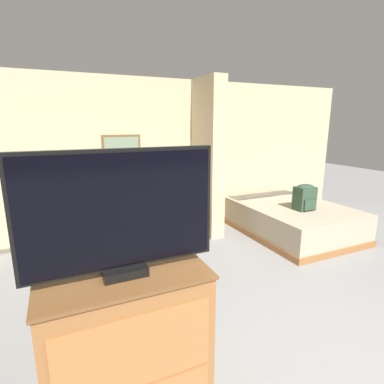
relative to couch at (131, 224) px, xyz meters
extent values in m
cube|color=#CCB78E|center=(0.80, 0.48, 0.98)|extent=(7.53, 0.12, 2.60)
cube|color=#70644E|center=(0.80, 0.41, -0.29)|extent=(7.53, 0.02, 0.06)
cube|color=brown|center=(0.00, 0.40, 1.15)|extent=(0.61, 0.02, 0.46)
cube|color=gray|center=(0.00, 0.39, 1.15)|extent=(0.54, 0.01, 0.39)
cube|color=#CCB78E|center=(1.36, 0.02, 0.98)|extent=(0.24, 0.81, 2.60)
cube|color=gray|center=(0.00, -0.04, -0.11)|extent=(1.43, 0.84, 0.41)
cube|color=gray|center=(0.00, 0.28, 0.33)|extent=(1.43, 0.20, 0.47)
cube|color=gray|center=(-0.83, -0.04, -0.11)|extent=(0.24, 0.84, 0.41)
cylinder|color=gray|center=(-0.83, -0.04, 0.15)|extent=(0.26, 0.84, 0.26)
cube|color=gray|center=(0.83, -0.04, -0.11)|extent=(0.24, 0.84, 0.41)
cylinder|color=gray|center=(0.83, -0.04, 0.15)|extent=(0.26, 0.84, 0.26)
cube|color=#A49F94|center=(-0.36, -0.09, 0.14)|extent=(0.69, 0.60, 0.10)
cube|color=#A49F94|center=(0.36, -0.09, 0.14)|extent=(0.69, 0.60, 0.10)
cube|color=#996033|center=(0.07, -1.01, 0.10)|extent=(0.75, 0.56, 0.04)
cylinder|color=#996033|center=(-0.26, -1.25, -0.12)|extent=(0.04, 0.04, 0.40)
cylinder|color=#996033|center=(0.41, -1.25, -0.12)|extent=(0.04, 0.04, 0.40)
cylinder|color=#996033|center=(-0.26, -0.77, -0.12)|extent=(0.04, 0.04, 0.40)
cylinder|color=#996033|center=(0.41, -0.77, -0.12)|extent=(0.04, 0.04, 0.40)
cube|color=#996033|center=(-1.09, 0.02, 0.25)|extent=(0.42, 0.42, 0.04)
cylinder|color=#996033|center=(-1.27, -0.16, -0.04)|extent=(0.04, 0.04, 0.54)
cylinder|color=#996033|center=(-0.91, -0.16, -0.04)|extent=(0.04, 0.04, 0.54)
cylinder|color=#996033|center=(-1.27, 0.20, -0.04)|extent=(0.04, 0.04, 0.54)
cylinder|color=#996033|center=(-0.91, 0.20, -0.04)|extent=(0.04, 0.04, 0.54)
cylinder|color=tan|center=(-1.09, 0.02, 0.34)|extent=(0.13, 0.13, 0.15)
cylinder|color=tan|center=(-1.09, 0.02, 0.44)|extent=(0.02, 0.02, 0.05)
cone|color=white|center=(-1.09, 0.02, 0.56)|extent=(0.36, 0.36, 0.19)
cube|color=#996033|center=(-0.68, -2.93, 0.20)|extent=(0.92, 0.45, 1.03)
cube|color=brown|center=(-0.68, -2.93, 0.73)|extent=(0.94, 0.47, 0.02)
cube|color=#AB6C39|center=(-0.68, -3.16, 0.41)|extent=(0.82, 0.01, 0.41)
cube|color=black|center=(-0.68, -2.93, 0.76)|extent=(0.24, 0.16, 0.05)
cube|color=black|center=(-0.68, -2.93, 1.11)|extent=(1.04, 0.04, 0.65)
cube|color=black|center=(-0.68, -2.96, 1.11)|extent=(1.00, 0.01, 0.61)
cube|color=#996033|center=(2.65, -0.68, -0.27)|extent=(1.57, 2.07, 0.10)
cube|color=tan|center=(2.65, -0.68, -0.01)|extent=(1.53, 2.03, 0.41)
cube|color=white|center=(2.65, 0.12, 0.14)|extent=(1.41, 0.36, 0.10)
cube|color=#2D4733|center=(2.61, -0.98, 0.38)|extent=(0.31, 0.22, 0.38)
cube|color=#2D4733|center=(2.61, -1.10, 0.30)|extent=(0.23, 0.03, 0.17)
ellipsoid|color=#2D4733|center=(2.61, -0.98, 0.57)|extent=(0.30, 0.21, 0.09)
camera|label=1|loc=(-0.97, -4.48, 1.56)|focal=28.00mm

